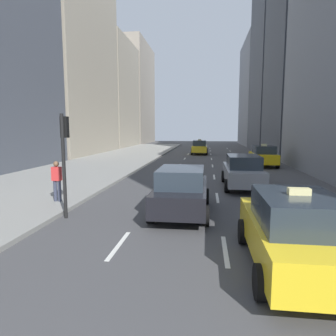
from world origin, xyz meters
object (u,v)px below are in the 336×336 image
(taxi_third, at_px, (263,156))
(sedan_black_near, at_px, (243,171))
(sedan_silver_behind, at_px, (182,190))
(pedestrian_far_walking, at_px, (57,179))
(taxi_second, at_px, (200,147))
(traffic_light_pole, at_px, (64,149))
(taxi_lead, at_px, (294,231))

(taxi_third, relative_size, sedan_black_near, 0.90)
(sedan_silver_behind, relative_size, pedestrian_far_walking, 2.73)
(pedestrian_far_walking, bearing_deg, taxi_third, 53.49)
(taxi_second, distance_m, sedan_black_near, 21.41)
(taxi_second, height_order, sedan_black_near, taxi_second)
(sedan_black_near, height_order, sedan_silver_behind, sedan_black_near)
(traffic_light_pole, bearing_deg, sedan_black_near, 43.42)
(taxi_lead, xyz_separation_m, pedestrian_far_walking, (-7.94, 4.74, 0.19))
(taxi_lead, distance_m, traffic_light_pole, 7.60)
(taxi_second, distance_m, sedan_silver_behind, 26.58)
(sedan_black_near, distance_m, sedan_silver_behind, 6.05)
(taxi_third, bearing_deg, taxi_second, 115.98)
(taxi_third, bearing_deg, taxi_lead, -98.28)
(sedan_silver_behind, bearing_deg, traffic_light_pole, -165.44)
(taxi_third, height_order, sedan_silver_behind, taxi_third)
(sedan_black_near, height_order, pedestrian_far_walking, pedestrian_far_walking)
(taxi_third, relative_size, pedestrian_far_walking, 2.67)
(traffic_light_pole, bearing_deg, pedestrian_far_walking, 126.30)
(taxi_lead, xyz_separation_m, taxi_second, (-2.80, 30.74, 0.00))
(taxi_third, height_order, sedan_black_near, taxi_third)
(sedan_silver_behind, bearing_deg, pedestrian_far_walking, 173.47)
(taxi_third, relative_size, traffic_light_pole, 1.22)
(taxi_second, xyz_separation_m, sedan_black_near, (2.80, -21.22, 0.00))
(taxi_lead, height_order, pedestrian_far_walking, taxi_lead)
(sedan_silver_behind, bearing_deg, taxi_second, 90.00)
(taxi_lead, distance_m, taxi_second, 30.87)
(taxi_third, distance_m, traffic_light_pole, 18.80)
(taxi_second, height_order, sedan_silver_behind, taxi_second)
(taxi_third, bearing_deg, sedan_silver_behind, -110.36)
(taxi_second, bearing_deg, sedan_black_near, -82.48)
(taxi_lead, bearing_deg, pedestrian_far_walking, 149.14)
(taxi_lead, distance_m, taxi_third, 19.45)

